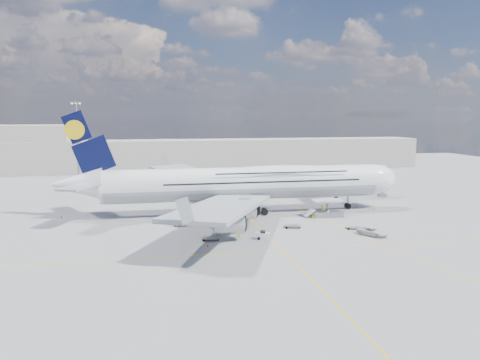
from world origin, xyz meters
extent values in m
plane|color=gray|center=(0.00, 0.00, 0.00)|extent=(300.00, 300.00, 0.00)
cube|color=#E7B60C|center=(0.00, 0.00, 0.01)|extent=(0.25, 220.00, 0.01)
cube|color=#E7B60C|center=(0.00, -20.00, 0.01)|extent=(120.00, 0.25, 0.01)
cube|color=#E7B60C|center=(14.00, 10.00, 0.01)|extent=(14.16, 99.06, 0.01)
cylinder|color=white|center=(0.00, 10.00, 6.80)|extent=(62.00, 7.20, 7.20)
cylinder|color=#9EA0A5|center=(0.00, 10.00, 6.65)|extent=(60.76, 7.13, 7.13)
ellipsoid|color=white|center=(8.00, 10.00, 8.78)|extent=(36.00, 6.84, 3.76)
ellipsoid|color=white|center=(31.00, 10.00, 6.80)|extent=(11.52, 7.20, 7.20)
ellipsoid|color=black|center=(34.24, 10.00, 7.40)|extent=(3.84, 4.16, 1.44)
cone|color=white|center=(-35.50, 10.00, 7.60)|extent=(10.00, 6.84, 6.84)
cube|color=black|center=(-33.50, 10.00, 16.40)|extent=(11.02, 0.46, 14.61)
cylinder|color=yellow|center=(-35.60, 10.00, 18.90)|extent=(4.00, 0.60, 4.00)
cube|color=#999EA3|center=(-8.00, 30.00, 5.60)|extent=(25.49, 39.15, 3.35)
cube|color=#999EA3|center=(-8.00, -10.00, 5.60)|extent=(25.49, 39.15, 3.35)
cylinder|color=#B7BABF|center=(-3.00, 22.50, 3.20)|extent=(5.20, 3.50, 3.50)
cylinder|color=#B7BABF|center=(-7.50, 33.00, 3.20)|extent=(5.20, 3.50, 3.50)
cylinder|color=#B7BABF|center=(-3.00, -2.50, 3.20)|extent=(5.20, 3.50, 3.50)
cylinder|color=#B7BABF|center=(-7.50, -13.00, 3.20)|extent=(5.20, 3.50, 3.50)
cylinder|color=gray|center=(25.00, 10.00, 2.20)|extent=(0.44, 0.44, 3.80)
cylinder|color=black|center=(25.00, 10.00, 0.65)|extent=(1.30, 0.90, 1.30)
cylinder|color=gray|center=(0.00, 10.00, 2.20)|extent=(0.56, 0.56, 3.80)
cylinder|color=black|center=(0.00, 13.20, 0.75)|extent=(1.50, 0.90, 1.50)
cube|color=#B7B7BC|center=(25.00, 18.60, 7.10)|extent=(3.00, 10.00, 2.60)
cube|color=#B7B7BC|center=(33.00, 23.60, 7.10)|extent=(18.00, 3.00, 2.60)
cylinder|color=gray|center=(27.00, 21.60, 3.55)|extent=(0.80, 0.80, 7.10)
cylinder|color=black|center=(27.00, 21.60, 0.45)|extent=(0.90, 0.80, 0.90)
cylinder|color=gray|center=(41.00, 23.60, 3.55)|extent=(1.00, 1.00, 7.10)
cube|color=gray|center=(41.00, 23.60, 0.40)|extent=(2.00, 2.00, 0.80)
cylinder|color=#B7B7BC|center=(25.00, 14.80, 7.10)|extent=(3.60, 3.60, 2.80)
cube|color=silver|center=(17.00, 2.90, 3.50)|extent=(6.50, 3.20, 0.35)
cube|color=gray|center=(17.00, 2.90, 0.55)|extent=(6.50, 3.20, 1.10)
cube|color=gray|center=(17.00, 2.90, 2.05)|extent=(0.22, 1.99, 3.00)
cylinder|color=black|center=(14.40, 1.70, 0.35)|extent=(0.70, 0.30, 0.70)
cube|color=silver|center=(12.80, 2.90, 1.00)|extent=(2.16, 2.60, 1.60)
cylinder|color=gray|center=(-40.00, 45.00, 12.50)|extent=(0.70, 0.70, 25.00)
cube|color=gray|center=(-40.00, 45.00, 25.20)|extent=(3.00, 0.40, 0.60)
cube|color=#B2AD9E|center=(0.00, 95.00, 6.00)|extent=(180.00, 16.00, 12.00)
cube|color=#B2AD9E|center=(-70.00, 100.00, 9.00)|extent=(40.00, 22.00, 18.00)
cube|color=#193814|center=(40.00, 140.00, 4.00)|extent=(160.00, 6.00, 8.00)
cube|color=gray|center=(-12.44, 1.22, 0.34)|extent=(3.16, 2.16, 0.17)
cylinder|color=black|center=(-13.60, 0.64, 0.21)|extent=(0.42, 0.17, 0.42)
cylinder|color=black|center=(-11.29, 1.80, 0.21)|extent=(0.42, 0.17, 0.42)
cube|color=silver|center=(-12.44, 1.22, 1.11)|extent=(2.39, 1.89, 1.44)
cube|color=gray|center=(-10.89, 1.07, 0.34)|extent=(3.15, 2.08, 0.17)
cylinder|color=black|center=(-12.05, 0.49, 0.21)|extent=(0.43, 0.17, 0.43)
cylinder|color=black|center=(-9.73, 1.65, 0.21)|extent=(0.43, 0.17, 0.43)
cube|color=silver|center=(-10.89, 1.07, 1.11)|extent=(2.37, 1.84, 1.45)
cube|color=gray|center=(-10.54, -11.49, 0.37)|extent=(3.32, 2.00, 0.19)
cylinder|color=black|center=(-11.81, -12.12, 0.23)|extent=(0.46, 0.19, 0.46)
cylinder|color=black|center=(-9.27, -10.86, 0.23)|extent=(0.46, 0.19, 0.46)
cube|color=gray|center=(-15.06, 0.31, 0.30)|extent=(2.90, 2.44, 0.15)
cylinder|color=black|center=(-16.08, -0.20, 0.19)|extent=(0.37, 0.15, 0.37)
cylinder|color=black|center=(-14.04, 0.82, 0.19)|extent=(0.37, 0.15, 0.37)
cube|color=silver|center=(-15.06, 0.31, 0.98)|extent=(2.26, 2.03, 1.28)
cube|color=gray|center=(17.53, -8.92, 0.31)|extent=(2.95, 2.32, 0.16)
cylinder|color=black|center=(16.48, -9.44, 0.19)|extent=(0.38, 0.16, 0.38)
cylinder|color=black|center=(18.58, -8.40, 0.19)|extent=(0.38, 0.16, 0.38)
cube|color=gray|center=(6.35, -5.66, 0.38)|extent=(3.59, 2.52, 0.19)
cylinder|color=black|center=(5.05, -6.31, 0.24)|extent=(0.48, 0.19, 0.48)
cylinder|color=black|center=(7.64, -5.01, 0.24)|extent=(0.48, 0.19, 0.48)
cube|color=silver|center=(-1.27, -12.70, 0.61)|extent=(2.67, 1.78, 1.14)
cube|color=black|center=(-1.27, -12.70, 1.31)|extent=(1.14, 1.25, 0.44)
cylinder|color=black|center=(-2.14, -13.18, 0.28)|extent=(0.56, 0.22, 0.56)
cylinder|color=black|center=(-0.40, -12.22, 0.28)|extent=(0.56, 0.22, 0.56)
cube|color=gray|center=(-11.72, 33.03, 0.97)|extent=(6.64, 3.41, 1.95)
cube|color=silver|center=(-12.40, 33.03, 2.82)|extent=(5.03, 3.22, 2.14)
cube|color=silver|center=(-9.28, 33.03, 1.85)|extent=(2.12, 2.51, 1.56)
cube|color=black|center=(-8.60, 33.03, 2.05)|extent=(0.49, 1.94, 0.88)
cylinder|color=black|center=(-9.57, 31.91, 0.54)|extent=(1.07, 0.34, 1.07)
cylinder|color=black|center=(-13.86, 34.15, 0.54)|extent=(1.07, 0.34, 1.07)
cube|color=#FF580D|center=(-12.40, 33.03, 2.14)|extent=(5.09, 3.27, 0.49)
cube|color=gray|center=(-19.90, 35.93, 0.95)|extent=(6.57, 3.99, 1.90)
cube|color=silver|center=(-20.57, 35.93, 2.75)|extent=(5.05, 3.61, 2.09)
cube|color=silver|center=(-17.53, 35.93, 1.80)|extent=(2.28, 2.59, 1.52)
cube|color=black|center=(-16.86, 35.93, 1.99)|extent=(0.70, 1.86, 0.85)
cylinder|color=black|center=(-17.81, 34.84, 0.52)|extent=(1.04, 0.33, 1.04)
cylinder|color=black|center=(-21.99, 37.02, 0.52)|extent=(1.04, 0.33, 1.04)
imported|color=silver|center=(19.02, -14.16, 0.76)|extent=(5.29, 5.88, 1.52)
imported|color=#C5E418|center=(30.33, 7.15, 0.93)|extent=(0.76, 0.81, 1.85)
imported|color=#ABE317|center=(12.69, -0.44, 0.77)|extent=(0.94, 0.87, 1.54)
imported|color=#B7F219|center=(-15.92, 0.85, 0.99)|extent=(0.93, 1.25, 1.98)
imported|color=#9ADB17|center=(17.36, 6.55, 0.94)|extent=(0.97, 1.09, 1.88)
imported|color=#B2DF17|center=(-5.33, -11.15, 0.86)|extent=(1.22, 0.85, 1.72)
cone|color=#FF580D|center=(27.53, 10.30, 0.31)|extent=(0.48, 0.48, 0.61)
cube|color=#FF580D|center=(27.53, 10.30, 0.02)|extent=(0.42, 0.42, 0.03)
cone|color=#FF580D|center=(-12.06, 23.00, 0.31)|extent=(0.49, 0.49, 0.62)
cube|color=#FF580D|center=(-12.06, 23.00, 0.02)|extent=(0.42, 0.42, 0.03)
cone|color=#FF580D|center=(-12.48, 39.44, 0.29)|extent=(0.45, 0.45, 0.57)
cube|color=#FF580D|center=(-12.48, 39.44, 0.02)|extent=(0.39, 0.39, 0.03)
cone|color=#FF580D|center=(-14.94, -0.32, 0.26)|extent=(0.41, 0.41, 0.52)
cube|color=#FF580D|center=(-14.94, -0.32, 0.01)|extent=(0.35, 0.35, 0.03)
cone|color=#FF580D|center=(-11.51, -15.68, 0.28)|extent=(0.44, 0.44, 0.56)
cube|color=#FF580D|center=(-11.51, -15.68, 0.02)|extent=(0.38, 0.38, 0.03)
cone|color=#FF580D|center=(-39.52, 12.38, 0.25)|extent=(0.39, 0.39, 0.50)
cube|color=#FF580D|center=(-39.52, 12.38, 0.01)|extent=(0.34, 0.34, 0.03)
camera|label=1|loc=(-21.06, -91.29, 22.02)|focal=35.00mm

